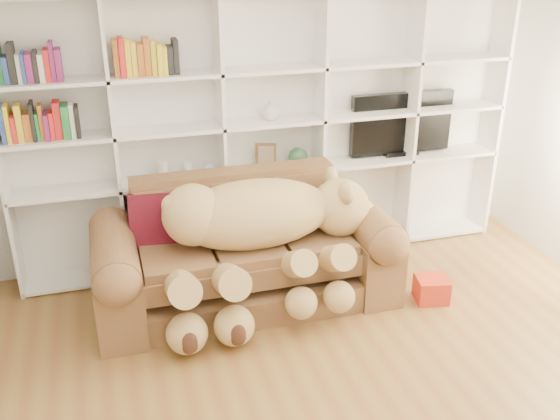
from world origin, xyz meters
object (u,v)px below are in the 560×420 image
object	(u,v)px
gift_box	(431,289)
teddy_bear	(259,231)
tv	(401,124)
sofa	(245,257)

from	to	relation	value
gift_box	teddy_bear	bearing A→B (deg)	168.82
teddy_bear	gift_box	bearing A→B (deg)	-11.90
teddy_bear	tv	xyz separation A→B (m)	(1.62, 0.91, 0.45)
sofa	tv	distance (m)	1.99
tv	teddy_bear	bearing A→B (deg)	-150.48
gift_box	sofa	bearing A→B (deg)	161.99
sofa	teddy_bear	distance (m)	0.39
sofa	gift_box	size ratio (longest dim) A/B	9.32
gift_box	tv	world-z (taller)	tv
teddy_bear	tv	size ratio (longest dim) A/B	1.83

